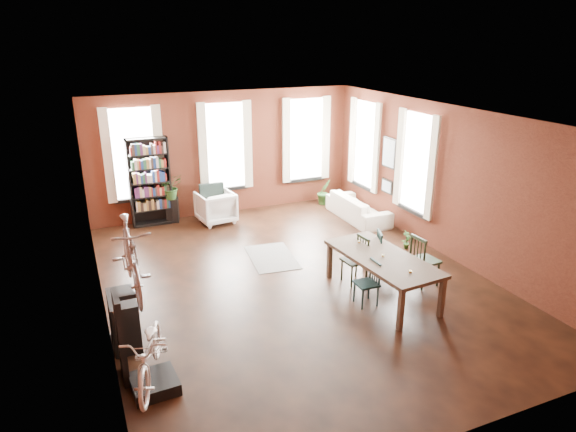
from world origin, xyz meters
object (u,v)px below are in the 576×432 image
console_table (124,320)px  dining_chair_c (425,260)px  white_armchair (216,206)px  bike_trainer (154,384)px  bicycle_floor (148,328)px  bookshelf (150,182)px  cream_sofa (358,204)px  plant_stand (173,210)px  dining_chair_d (388,255)px  dining_chair_a (366,283)px  dining_table (382,276)px  dining_chair_b (355,260)px

console_table → dining_chair_c: bearing=-2.1°
dining_chair_c → white_armchair: bearing=24.5°
bike_trainer → bicycle_floor: size_ratio=0.37×
bookshelf → cream_sofa: (4.95, -1.70, -0.69)m
plant_stand → dining_chair_d: bearing=-56.2°
bookshelf → console_table: size_ratio=2.75×
dining_chair_a → plant_stand: size_ratio=1.33×
dining_table → bike_trainer: size_ratio=3.86×
dining_chair_b → console_table: size_ratio=1.14×
dining_chair_a → dining_chair_c: bearing=100.4°
dining_chair_c → bike_trainer: size_ratio=1.68×
bookshelf → console_table: (-1.28, -5.20, -0.70)m
dining_chair_d → console_table: (-5.03, -0.35, -0.07)m
dining_chair_a → dining_chair_b: bearing=164.9°
dining_chair_d → plant_stand: bearing=55.5°
dining_table → white_armchair: size_ratio=2.60×
dining_table → dining_chair_a: bearing=-164.4°
white_armchair → bicycle_floor: size_ratio=0.55×
dining_table → console_table: 4.49m
console_table → dining_chair_d: bearing=3.9°
cream_sofa → white_armchair: bearing=70.9°
bicycle_floor → white_armchair: bearing=84.2°
dining_chair_a → dining_chair_b: dining_chair_b is taller
console_table → plant_stand: console_table is taller
dining_chair_b → white_armchair: 4.55m
bike_trainer → plant_stand: plant_stand is taller
bike_trainer → dining_table: bearing=13.6°
dining_table → dining_chair_a: size_ratio=2.84×
plant_stand → bicycle_floor: bearing=-103.5°
plant_stand → bicycle_floor: (-1.57, -6.53, 0.67)m
bike_trainer → bicycle_floor: (-0.01, -0.02, 0.89)m
bicycle_floor → plant_stand: bearing=93.8°
bookshelf → bike_trainer: (-1.06, -6.51, -1.01)m
dining_chair_d → cream_sofa: dining_chair_d is taller
dining_table → dining_chair_b: bearing=99.0°
dining_chair_a → dining_chair_d: dining_chair_d is taller
white_armchair → dining_table: bearing=102.0°
dining_chair_a → plant_stand: dining_chair_a is taller
dining_chair_a → console_table: 4.09m
dining_chair_c → bicycle_floor: (-5.27, -1.13, 0.48)m
dining_table → dining_chair_d: size_ratio=2.43×
dining_chair_c → bike_trainer: bearing=97.4°
bookshelf → cream_sofa: bearing=-19.0°
dining_chair_d → bicycle_floor: (-4.82, -1.68, 0.50)m
dining_chair_c → dining_table: bearing=89.6°
dining_chair_d → dining_chair_b: bearing=106.5°
cream_sofa → bicycle_floor: 7.74m
dining_chair_a → dining_chair_d: (0.96, 0.77, 0.07)m
dining_chair_c → bookshelf: (-4.20, 5.41, 0.60)m
dining_table → white_armchair: white_armchair is taller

